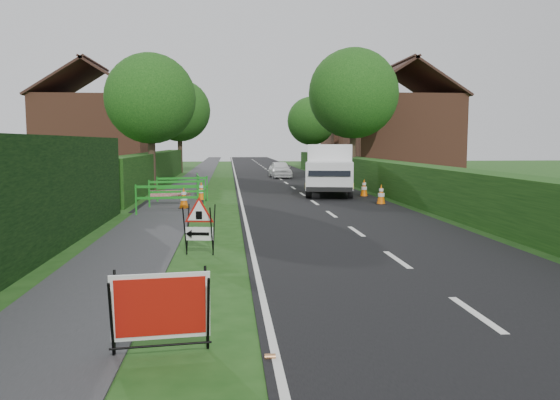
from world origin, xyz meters
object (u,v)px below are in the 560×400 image
works_van (330,168)px  hatchback_car (280,169)px  red_rect_sign (161,308)px  triangle_sign (198,222)px

works_van → hatchback_car: size_ratio=1.57×
red_rect_sign → works_van: size_ratio=0.21×
works_van → hatchback_car: 12.26m
red_rect_sign → works_van: (5.33, 18.35, 0.68)m
works_van → red_rect_sign: bearing=-95.3°
works_van → hatchback_car: (-1.10, 12.19, -0.63)m
red_rect_sign → triangle_sign: (0.12, 5.32, 0.20)m
works_van → hatchback_car: works_van is taller
red_rect_sign → triangle_sign: bearing=82.8°
red_rect_sign → works_van: 19.12m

